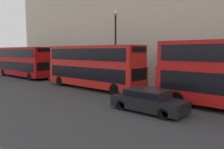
# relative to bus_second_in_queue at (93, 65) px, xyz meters

# --- Properties ---
(bus_second_in_queue) EXTENTS (2.59, 10.70, 4.10)m
(bus_second_in_queue) POSITION_rel_bus_second_in_queue_xyz_m (0.00, 0.00, 0.00)
(bus_second_in_queue) COLOR red
(bus_second_in_queue) RESTS_ON ground
(bus_third_in_queue) EXTENTS (2.59, 10.81, 4.10)m
(bus_third_in_queue) POSITION_rel_bus_second_in_queue_xyz_m (0.00, 13.75, -0.00)
(bus_third_in_queue) COLOR #B20C0F
(bus_third_in_queue) RESTS_ON ground
(car_hatchback) EXTENTS (1.88, 4.46, 1.34)m
(car_hatchback) POSITION_rel_bus_second_in_queue_xyz_m (-3.40, -8.28, -1.56)
(car_hatchback) COLOR black
(car_hatchback) RESTS_ON ground
(street_lamp) EXTENTS (0.44, 0.44, 7.41)m
(street_lamp) POSITION_rel_bus_second_in_queue_xyz_m (1.63, -1.44, 2.23)
(street_lamp) COLOR black
(street_lamp) RESTS_ON ground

